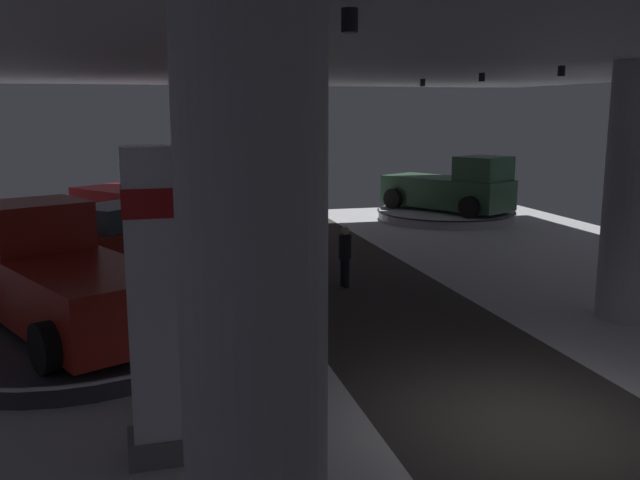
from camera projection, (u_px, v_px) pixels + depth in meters
ground at (530, 427)px, 10.06m from camera, size 24.00×44.00×0.06m
ceiling_with_spotlights at (554, 28)px, 9.03m from camera, size 24.00×44.00×0.39m
column_right at (637, 193)px, 14.82m from camera, size 1.34×1.34×5.50m
column_left at (253, 297)px, 6.61m from camera, size 1.43×1.43×5.50m
brand_sign_pylon at (172, 302)px, 8.80m from camera, size 1.28×0.68×4.07m
display_platform_far_left at (121, 270)px, 19.17m from camera, size 4.84×4.84×0.25m
display_car_far_left at (119, 239)px, 18.98m from camera, size 4.19×4.29×1.71m
display_platform_deep_right at (446, 214)px, 28.84m from camera, size 5.68×5.68×0.38m
pickup_truck_deep_right at (453, 188)px, 28.41m from camera, size 4.62×5.62×2.30m
display_platform_deep_left at (140, 232)px, 24.85m from camera, size 5.68×5.68×0.34m
pickup_truck_deep_left at (144, 202)px, 24.45m from camera, size 4.93×5.47×2.30m
display_platform_mid_left at (74, 338)px, 13.24m from camera, size 5.68×5.68×0.37m
pickup_truck_mid_left at (64, 279)px, 13.27m from camera, size 4.40×5.68×2.30m
visitor_walking_near at (345, 253)px, 17.68m from camera, size 0.32×0.32×1.59m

